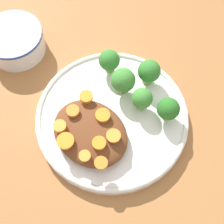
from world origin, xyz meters
TOP-DOWN VIEW (x-y plane):
  - ground_plane at (0.00, 0.00)m, footprint 4.00×4.00m
  - plate at (0.00, 0.00)m, footprint 0.27×0.27m
  - dip_bowl at (-0.25, -0.01)m, footprint 0.12×0.12m
  - stew_mound at (0.00, -0.05)m, footprint 0.13×0.11m
  - broccoli_floret_0 at (-0.02, 0.05)m, footprint 0.04×0.04m
  - broccoli_floret_1 at (0.07, 0.06)m, footprint 0.04×0.04m
  - broccoli_floret_2 at (-0.00, 0.10)m, footprint 0.04×0.04m
  - broccoli_floret_3 at (0.03, 0.05)m, footprint 0.04×0.04m
  - broccoli_floret_4 at (-0.07, 0.07)m, footprint 0.04×0.04m
  - carrot_slice_0 at (0.03, -0.06)m, footprint 0.02×0.02m
  - carrot_slice_1 at (-0.04, -0.08)m, footprint 0.02×0.02m
  - carrot_slice_2 at (-0.01, -0.09)m, footprint 0.03×0.03m
  - carrot_slice_3 at (-0.04, -0.02)m, footprint 0.02×0.02m
  - carrot_slice_4 at (-0.04, -0.05)m, footprint 0.02×0.02m
  - carrot_slice_5 at (0.05, -0.08)m, footprint 0.02×0.02m
  - carrot_slice_6 at (0.03, -0.09)m, footprint 0.02×0.02m
  - carrot_slice_7 at (-0.00, -0.02)m, footprint 0.02×0.02m
  - carrot_slice_8 at (0.04, -0.04)m, footprint 0.02×0.02m

SIDE VIEW (x-z plane):
  - ground_plane at x=0.00m, z-range 0.00..0.00m
  - plate at x=0.00m, z-range 0.00..0.02m
  - dip_bowl at x=-0.25m, z-range 0.00..0.05m
  - stew_mound at x=0.00m, z-range 0.02..0.05m
  - broccoli_floret_3 at x=0.03m, z-range 0.02..0.07m
  - broccoli_floret_4 at x=-0.07m, z-range 0.02..0.07m
  - broccoli_floret_1 at x=0.07m, z-range 0.02..0.07m
  - broccoli_floret_2 at x=0.00m, z-range 0.02..0.08m
  - broccoli_floret_0 at x=-0.02m, z-range 0.02..0.08m
  - carrot_slice_6 at x=0.03m, z-range 0.05..0.06m
  - carrot_slice_5 at x=0.05m, z-range 0.05..0.06m
  - carrot_slice_8 at x=0.04m, z-range 0.05..0.06m
  - carrot_slice_2 at x=-0.01m, z-range 0.05..0.06m
  - carrot_slice_0 at x=0.03m, z-range 0.05..0.06m
  - carrot_slice_7 at x=0.00m, z-range 0.05..0.06m
  - carrot_slice_3 at x=-0.04m, z-range 0.05..0.06m
  - carrot_slice_4 at x=-0.04m, z-range 0.05..0.06m
  - carrot_slice_1 at x=-0.04m, z-range 0.05..0.06m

